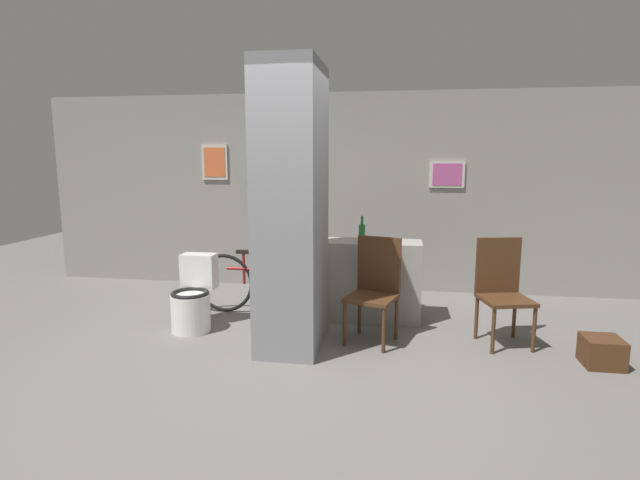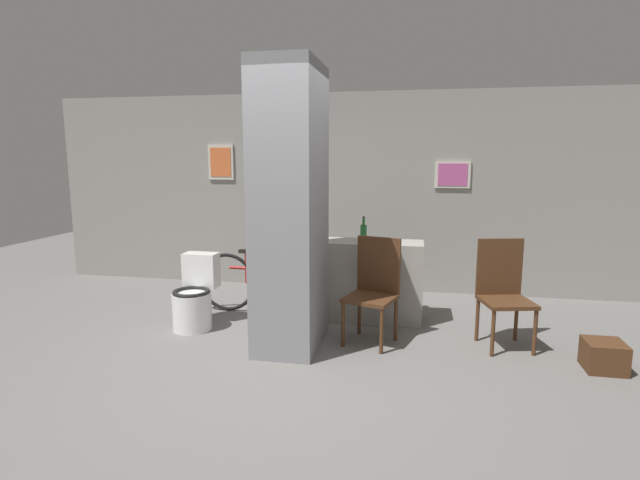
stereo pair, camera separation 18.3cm
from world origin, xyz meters
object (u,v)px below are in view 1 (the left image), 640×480
(bicycle, at_px, (265,283))
(bottle_tall, at_px, (362,231))
(toilet, at_px, (193,299))
(chair_near_pillar, at_px, (375,286))
(chair_by_doorway, at_px, (502,288))

(bicycle, height_order, bottle_tall, bottle_tall)
(toilet, xyz_separation_m, chair_near_pillar, (1.87, -0.03, 0.23))
(toilet, height_order, bicycle, toilet)
(chair_near_pillar, distance_m, chair_by_doorway, 1.21)
(chair_by_doorway, height_order, bottle_tall, bottle_tall)
(chair_near_pillar, xyz_separation_m, bicycle, (-1.27, 0.63, -0.19))
(toilet, height_order, chair_near_pillar, chair_near_pillar)
(bottle_tall, bearing_deg, bicycle, -177.96)
(toilet, bearing_deg, chair_near_pillar, -0.91)
(chair_by_doorway, xyz_separation_m, bottle_tall, (-1.38, 0.55, 0.43))
(chair_by_doorway, bearing_deg, toilet, 167.95)
(chair_by_doorway, xyz_separation_m, bicycle, (-2.48, 0.51, -0.19))
(chair_by_doorway, bearing_deg, chair_near_pillar, 172.15)
(bicycle, bearing_deg, toilet, -134.74)
(toilet, xyz_separation_m, chair_by_doorway, (3.07, 0.10, 0.23))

